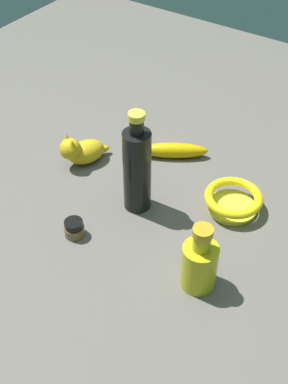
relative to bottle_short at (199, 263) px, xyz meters
name	(u,v)px	position (x,y,z in m)	size (l,w,h in m)	color
ground	(144,208)	(0.12, 0.22, -0.06)	(2.00, 2.00, 0.00)	#5B5651
bottle_short	(199,263)	(0.00, 0.00, 0.00)	(0.07, 0.07, 0.16)	gold
nail_polish_jar	(74,228)	(-0.04, 0.30, -0.04)	(0.05, 0.05, 0.04)	brown
cat_figurine	(81,150)	(0.18, 0.45, -0.02)	(0.13, 0.10, 0.09)	gold
banana	(173,150)	(0.33, 0.26, -0.04)	(0.18, 0.04, 0.04)	#D4A705
bottle_tall	(138,168)	(0.13, 0.23, 0.05)	(0.06, 0.06, 0.26)	black
bowl	(233,200)	(0.24, 0.04, -0.03)	(0.14, 0.14, 0.05)	yellow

